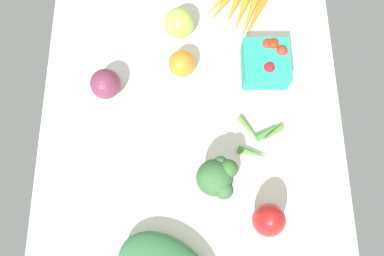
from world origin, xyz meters
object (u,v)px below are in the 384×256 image
(carrot_bunch, at_px, (239,8))
(broccoli_head, at_px, (218,177))
(berry_basket, at_px, (267,63))
(okra_pile, at_px, (261,138))
(heirloom_tomato_green, at_px, (180,23))
(bell_pepper_red, at_px, (270,220))
(red_onion_center, at_px, (106,84))
(heirloom_tomato_orange, at_px, (183,64))

(carrot_bunch, distance_m, broccoli_head, 0.49)
(berry_basket, bearing_deg, okra_pile, -6.58)
(heirloom_tomato_green, height_order, broccoli_head, broccoli_head)
(okra_pile, height_order, broccoli_head, broccoli_head)
(broccoli_head, bearing_deg, heirloom_tomato_green, -168.14)
(bell_pepper_red, bearing_deg, red_onion_center, -131.24)
(red_onion_center, bearing_deg, heirloom_tomato_green, 133.32)
(berry_basket, relative_size, okra_pile, 0.97)
(okra_pile, bearing_deg, carrot_bunch, -174.00)
(heirloom_tomato_orange, bearing_deg, bell_pepper_red, 26.09)
(carrot_bunch, distance_m, bell_pepper_red, 0.58)
(heirloom_tomato_green, height_order, okra_pile, heirloom_tomato_green)
(carrot_bunch, bearing_deg, okra_pile, 6.00)
(carrot_bunch, distance_m, berry_basket, 0.19)
(red_onion_center, bearing_deg, heirloom_tomato_orange, 106.69)
(okra_pile, distance_m, broccoli_head, 0.17)
(heirloom_tomato_green, height_order, bell_pepper_red, bell_pepper_red)
(okra_pile, xyz_separation_m, heirloom_tomato_orange, (-0.19, -0.19, 0.03))
(red_onion_center, distance_m, okra_pile, 0.41)
(bell_pepper_red, relative_size, okra_pile, 0.86)
(bell_pepper_red, bearing_deg, berry_basket, 176.72)
(heirloom_tomato_orange, bearing_deg, okra_pile, 44.98)
(broccoli_head, bearing_deg, okra_pile, 134.05)
(bell_pepper_red, relative_size, heirloom_tomato_orange, 1.49)
(okra_pile, bearing_deg, broccoli_head, -45.95)
(bell_pepper_red, bearing_deg, okra_pile, 179.90)
(okra_pile, relative_size, broccoli_head, 1.02)
(carrot_bunch, bearing_deg, heirloom_tomato_green, -67.76)
(heirloom_tomato_green, relative_size, broccoli_head, 0.69)
(bell_pepper_red, distance_m, heirloom_tomato_orange, 0.44)
(red_onion_center, xyz_separation_m, carrot_bunch, (-0.24, 0.35, -0.03))
(berry_basket, xyz_separation_m, heirloom_tomato_orange, (-0.00, -0.22, -0.00))
(red_onion_center, bearing_deg, broccoli_head, 47.97)
(heirloom_tomato_orange, distance_m, broccoli_head, 0.32)
(heirloom_tomato_green, xyz_separation_m, heirloom_tomato_orange, (0.12, 0.01, -0.01))
(bell_pepper_red, height_order, okra_pile, bell_pepper_red)
(berry_basket, bearing_deg, bell_pepper_red, -3.28)
(berry_basket, relative_size, bell_pepper_red, 1.13)
(heirloom_tomato_green, bearing_deg, okra_pile, 32.93)
(berry_basket, distance_m, bell_pepper_red, 0.39)
(bell_pepper_red, height_order, heirloom_tomato_orange, bell_pepper_red)
(red_onion_center, height_order, carrot_bunch, red_onion_center)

